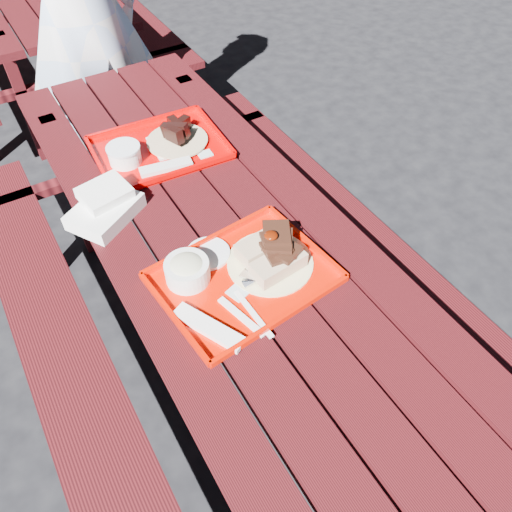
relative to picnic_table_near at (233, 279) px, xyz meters
name	(u,v)px	position (x,y,z in m)	size (l,w,h in m)	color
ground	(238,364)	(0.00, 0.00, -0.56)	(60.00, 60.00, 0.00)	black
picnic_table_near	(233,279)	(0.00, 0.00, 0.00)	(1.41, 2.40, 0.75)	#420C10
near_tray	(239,268)	(-0.05, -0.14, 0.23)	(0.51, 0.42, 0.15)	red
far_tray	(158,147)	(-0.01, 0.52, 0.21)	(0.48, 0.38, 0.08)	#CA0000
white_cloth	(105,206)	(-0.28, 0.30, 0.23)	(0.27, 0.25, 0.09)	white
person	(79,14)	(0.02, 1.41, 0.37)	(0.68, 0.44, 1.85)	#BFD8FF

